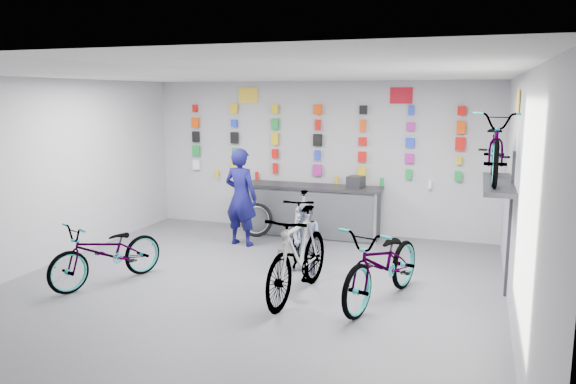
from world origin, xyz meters
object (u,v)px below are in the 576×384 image
at_px(bike_right, 383,263).
at_px(clerk, 241,197).
at_px(bike_left, 107,252).
at_px(bike_center, 298,254).
at_px(counter, 312,211).
at_px(bike_service, 301,224).
at_px(customer, 307,239).

height_order(bike_right, clerk, clerk).
xyz_separation_m(bike_right, clerk, (-2.95, 2.10, 0.35)).
bearing_deg(bike_left, clerk, 92.83).
distance_m(bike_left, bike_center, 2.83).
relative_size(bike_left, clerk, 1.01).
xyz_separation_m(bike_left, bike_center, (2.80, 0.36, 0.13)).
bearing_deg(counter, bike_center, -76.60).
height_order(bike_left, bike_service, bike_service).
bearing_deg(clerk, bike_right, 154.73).
bearing_deg(customer, counter, 116.96).
distance_m(bike_right, clerk, 3.64).
relative_size(bike_center, bike_service, 1.13).
bearing_deg(bike_service, customer, -77.73).
height_order(counter, bike_service, bike_service).
bearing_deg(bike_service, counter, 89.20).
distance_m(counter, bike_center, 3.42).
bearing_deg(customer, bike_service, 124.20).
bearing_deg(bike_right, bike_service, 149.61).
bearing_deg(bike_left, bike_right, 30.93).
bearing_deg(bike_center, counter, 108.19).
distance_m(bike_service, customer, 1.07).
relative_size(counter, clerk, 1.51).
height_order(bike_service, clerk, clerk).
relative_size(bike_service, clerk, 1.00).
bearing_deg(bike_left, bike_center, 30.61).
relative_size(counter, bike_center, 1.34).
bearing_deg(bike_service, bike_center, -83.35).
bearing_deg(bike_service, clerk, 159.13).
bearing_deg(bike_left, customer, 51.22).
height_order(bike_right, bike_service, bike_right).
distance_m(bike_service, clerk, 1.31).
relative_size(bike_right, bike_service, 1.15).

